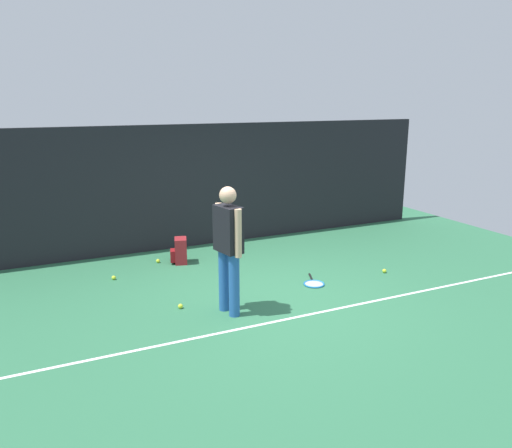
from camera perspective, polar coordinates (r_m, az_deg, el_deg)
ground_plane at (r=7.29m, az=1.36°, el=-8.35°), size 12.00×12.00×0.00m
back_fence at (r=9.65m, az=-6.61°, el=4.31°), size 10.00×0.10×2.31m
court_line at (r=6.69m, az=4.24°, el=-10.51°), size 9.00×0.05×0.00m
tennis_player at (r=6.50m, az=-3.13°, el=-2.13°), size 0.30×0.52×1.70m
tennis_racket at (r=7.85m, az=6.53°, el=-6.66°), size 0.42×0.63×0.03m
backpack at (r=8.79m, az=-8.58°, el=-3.06°), size 0.34×0.34×0.44m
tennis_ball_near_player at (r=8.27m, az=-15.76°, el=-5.85°), size 0.07×0.07×0.07m
tennis_ball_by_fence at (r=8.92m, az=-11.00°, el=-4.11°), size 0.07×0.07×0.07m
tennis_ball_mid_court at (r=7.01m, az=-8.52°, el=-9.16°), size 0.07×0.07×0.07m
tennis_ball_far_left at (r=8.53m, az=14.28°, el=-5.15°), size 0.07×0.07×0.07m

